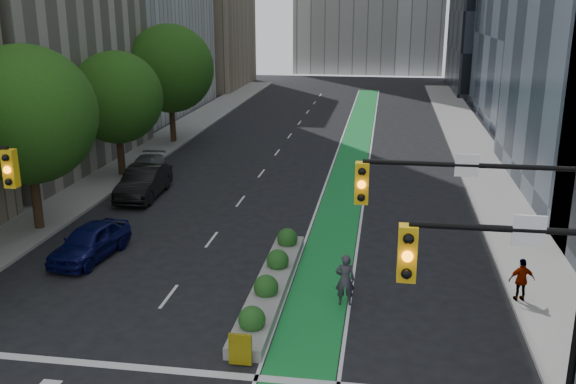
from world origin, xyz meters
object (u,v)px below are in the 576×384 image
(cyclist, at_px, (345,280))
(parked_car_left_mid, at_px, (144,182))
(median_planter, at_px, (271,282))
(parked_car_left_near, at_px, (90,242))
(pedestrian_far, at_px, (522,280))
(parked_car_left_far, at_px, (146,167))

(cyclist, relative_size, parked_car_left_mid, 0.37)
(median_planter, distance_m, parked_car_left_mid, 14.30)
(median_planter, bearing_deg, parked_car_left_near, 166.06)
(cyclist, xyz_separation_m, parked_car_left_mid, (-12.03, 11.62, -0.11))
(pedestrian_far, bearing_deg, parked_car_left_mid, -40.66)
(parked_car_left_near, distance_m, pedestrian_far, 17.39)
(parked_car_left_near, relative_size, parked_car_left_far, 1.03)
(median_planter, distance_m, parked_car_left_near, 8.46)
(cyclist, bearing_deg, pedestrian_far, -176.93)
(median_planter, height_order, cyclist, cyclist)
(cyclist, distance_m, pedestrian_far, 6.36)
(parked_car_left_near, xyz_separation_m, parked_car_left_mid, (-1.01, 8.89, 0.10))
(parked_car_left_near, bearing_deg, cyclist, -6.06)
(median_planter, bearing_deg, parked_car_left_mid, 130.14)
(parked_car_left_mid, xyz_separation_m, pedestrian_far, (18.31, -10.60, 0.09))
(parked_car_left_near, xyz_separation_m, parked_car_left_far, (-2.50, 13.11, -0.13))
(cyclist, height_order, parked_car_left_far, cyclist)
(pedestrian_far, bearing_deg, cyclist, -1.37)
(cyclist, xyz_separation_m, parked_car_left_far, (-13.52, 15.84, -0.35))
(parked_car_left_near, height_order, parked_car_left_mid, parked_car_left_mid)
(median_planter, height_order, parked_car_left_mid, parked_car_left_mid)
(median_planter, height_order, parked_car_left_near, parked_car_left_near)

